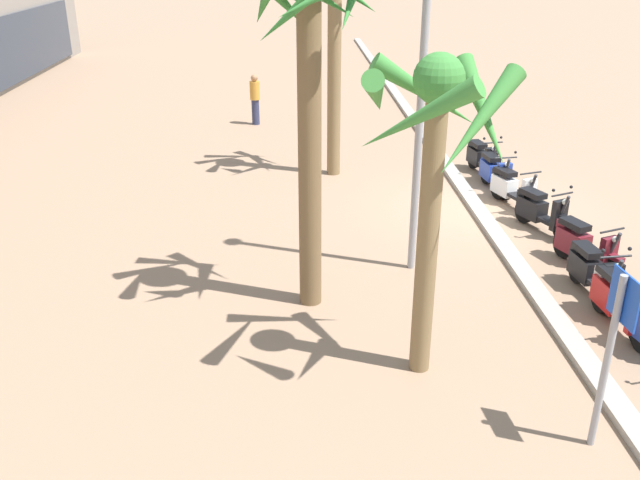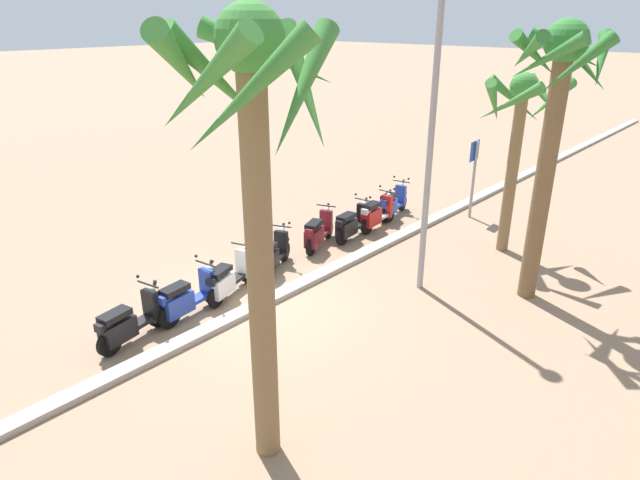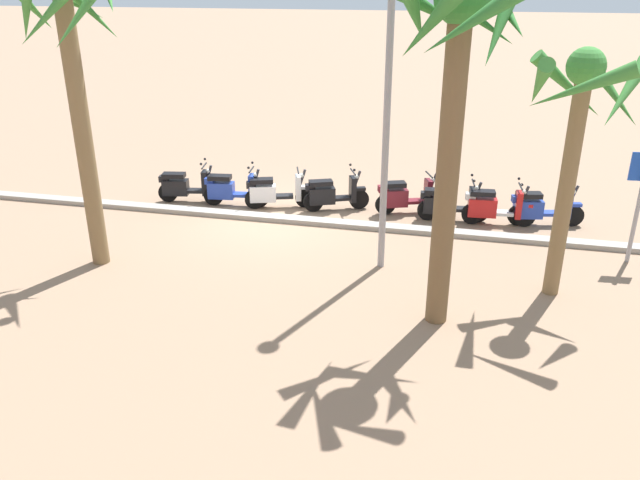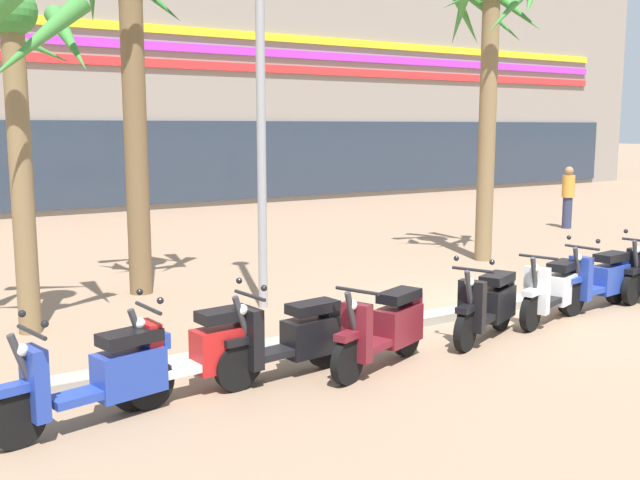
# 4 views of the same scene
# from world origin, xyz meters

# --- Properties ---
(ground_plane) EXTENTS (200.00, 200.00, 0.00)m
(ground_plane) POSITION_xyz_m (0.00, 0.00, 0.00)
(ground_plane) COLOR #93755B
(curb_strip) EXTENTS (60.00, 0.36, 0.12)m
(curb_strip) POSITION_xyz_m (0.00, 0.15, 0.06)
(curb_strip) COLOR gray
(curb_strip) RESTS_ON ground
(scooter_red_mid_rear) EXTENTS (1.78, 0.56, 1.17)m
(scooter_red_mid_rear) POSITION_xyz_m (-5.38, -0.78, 0.47)
(scooter_red_mid_rear) COLOR black
(scooter_red_mid_rear) RESTS_ON ground
(scooter_black_gap_after_mid) EXTENTS (1.76, 0.57, 1.17)m
(scooter_black_gap_after_mid) POSITION_xyz_m (-4.28, -0.82, 0.45)
(scooter_black_gap_after_mid) COLOR black
(scooter_black_gap_after_mid) RESTS_ON ground
(scooter_maroon_far_back) EXTENTS (1.73, 0.85, 1.04)m
(scooter_maroon_far_back) POSITION_xyz_m (-3.18, -1.09, 0.46)
(scooter_maroon_far_back) COLOR black
(scooter_maroon_far_back) RESTS_ON ground
(scooter_black_mid_front) EXTENTS (1.65, 0.86, 1.17)m
(scooter_black_mid_front) POSITION_xyz_m (-1.30, -0.90, 0.45)
(scooter_black_mid_front) COLOR black
(scooter_black_mid_front) RESTS_ON ground
(scooter_white_lead_nearest) EXTENTS (1.79, 0.82, 1.04)m
(scooter_white_lead_nearest) POSITION_xyz_m (0.21, -0.73, 0.45)
(scooter_white_lead_nearest) COLOR black
(scooter_white_lead_nearest) RESTS_ON ground
(scooter_blue_tail_end) EXTENTS (1.76, 0.58, 1.17)m
(scooter_blue_tail_end) POSITION_xyz_m (1.38, -0.64, 0.45)
(scooter_blue_tail_end) COLOR black
(scooter_blue_tail_end) RESTS_ON ground
(scooter_black_last_in_row) EXTENTS (1.73, 0.65, 1.17)m
(scooter_black_last_in_row) POSITION_xyz_m (2.70, -0.65, 0.44)
(scooter_black_last_in_row) COLOR black
(scooter_black_last_in_row) RESTS_ON ground
(crossing_sign) EXTENTS (0.60, 0.14, 2.40)m
(crossing_sign) POSITION_xyz_m (-8.20, 0.77, 1.50)
(crossing_sign) COLOR #939399
(crossing_sign) RESTS_ON ground
(palm_tree_near_sign) EXTENTS (2.12, 2.20, 4.62)m
(palm_tree_near_sign) POSITION_xyz_m (-6.44, 2.68, 3.49)
(palm_tree_near_sign) COLOR olive
(palm_tree_near_sign) RESTS_ON ground
(palm_tree_mid_walkway) EXTENTS (2.17, 2.13, 5.84)m
(palm_tree_mid_walkway) POSITION_xyz_m (-4.32, 4.22, 4.35)
(palm_tree_mid_walkway) COLOR brown
(palm_tree_mid_walkway) RESTS_ON ground
(pedestrian_by_palm_tree) EXTENTS (0.34, 0.34, 1.71)m
(pedestrian_by_palm_tree) POSITION_xyz_m (8.42, 5.72, 0.91)
(pedestrian_by_palm_tree) COLOR #2D3351
(pedestrian_by_palm_tree) RESTS_ON ground
(street_lamp) EXTENTS (0.36, 0.36, 7.13)m
(street_lamp) POSITION_xyz_m (-3.04, 2.22, 4.31)
(street_lamp) COLOR #939399
(street_lamp) RESTS_ON ground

